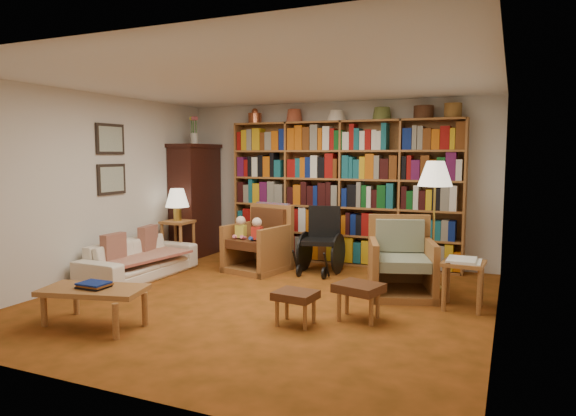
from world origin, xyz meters
The scene contains 23 objects.
floor centered at (0.00, 0.00, 0.00)m, with size 5.00×5.00×0.00m, color #9A4817.
ceiling centered at (0.00, 0.00, 2.50)m, with size 5.00×5.00×0.00m, color silver.
wall_back centered at (0.00, 2.50, 1.25)m, with size 5.00×5.00×0.00m, color silver.
wall_front centered at (0.00, -2.50, 1.25)m, with size 5.00×5.00×0.00m, color silver.
wall_left centered at (-2.50, 0.00, 1.25)m, with size 5.00×5.00×0.00m, color silver.
wall_right centered at (2.50, 0.00, 1.25)m, with size 5.00×5.00×0.00m, color silver.
bookshelf centered at (0.20, 2.33, 1.17)m, with size 3.60×0.30×2.42m.
curio_cabinet centered at (-2.25, 2.00, 0.95)m, with size 0.50×0.95×2.40m.
framed_pictures centered at (-2.48, 0.30, 1.62)m, with size 0.03×0.52×0.97m.
sofa centered at (-2.05, 0.32, 0.26)m, with size 0.70×1.78×0.52m, color #F3E5CE.
sofa_throw centered at (-2.00, 0.32, 0.30)m, with size 0.69×1.28×0.04m, color beige.
cushion_left centered at (-2.18, 0.67, 0.45)m, with size 0.12×0.38×0.38m, color maroon.
cushion_right centered at (-2.18, -0.03, 0.45)m, with size 0.12×0.37×0.37m, color maroon.
side_table_lamp centered at (-2.15, 1.35, 0.49)m, with size 0.43×0.43×0.66m.
table_lamp centered at (-2.15, 1.35, 1.00)m, with size 0.37×0.37×0.50m.
armchair_leather centered at (-0.75, 1.43, 0.39)m, with size 0.91×0.94×0.97m.
armchair_sage centered at (1.43, 0.94, 0.36)m, with size 0.99×1.00×0.94m.
wheelchair centered at (0.12, 1.63, 0.43)m, with size 0.56×0.76×0.95m.
floor_lamp centered at (1.72, 1.32, 1.39)m, with size 0.43×0.43×1.61m.
side_table_papers centered at (2.15, 0.61, 0.43)m, with size 0.46×0.46×0.56m.
footstool_a centered at (0.67, -0.62, 0.28)m, with size 0.43×0.37×0.34m.
footstool_b centered at (1.21, -0.22, 0.31)m, with size 0.53×0.48×0.38m.
coffee_table centered at (-1.13, -1.46, 0.34)m, with size 1.09×0.73×0.44m.
Camera 1 is at (2.60, -5.21, 1.69)m, focal length 32.00 mm.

